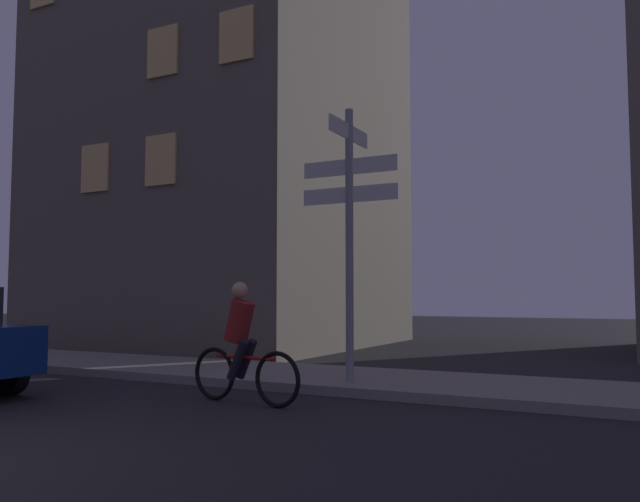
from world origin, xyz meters
name	(u,v)px	position (x,y,z in m)	size (l,w,h in m)	color
sidewalk_kerb	(290,376)	(0.00, 6.34, 0.07)	(40.00, 2.52, 0.14)	gray
signpost	(349,216)	(1.46, 5.60, 2.62)	(1.56, 1.34, 4.13)	gray
cyclist	(242,347)	(0.62, 3.99, 0.75)	(1.81, 0.37, 1.61)	black
building_left_block	(231,79)	(-5.74, 12.62, 8.03)	(8.49, 8.59, 16.05)	#6B6056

